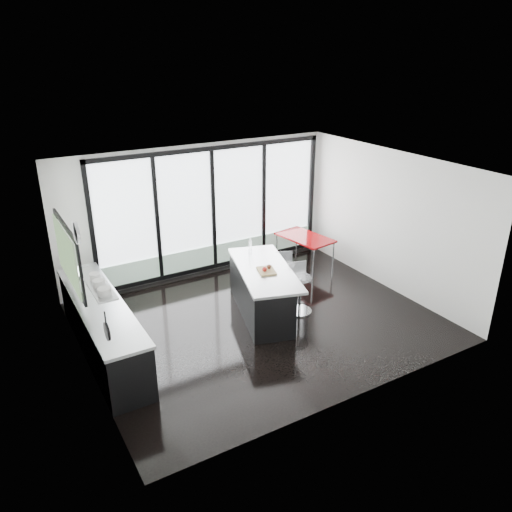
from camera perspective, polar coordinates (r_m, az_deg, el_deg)
floor at (r=9.12m, az=0.41°, el=-7.43°), size 6.00×5.00×0.00m
ceiling at (r=8.07m, az=0.47°, el=9.98°), size 6.00×5.00×0.00m
wall_back at (r=10.71m, az=-5.08°, el=4.67°), size 6.00×0.09×2.80m
wall_front at (r=6.68m, az=11.52°, el=-6.27°), size 6.00×0.00×2.80m
wall_left at (r=7.73m, az=-19.96°, el=-1.73°), size 0.26×5.00×2.80m
wall_right at (r=10.27m, az=15.03°, el=3.90°), size 0.00×5.00×2.80m
counter_cabinets at (r=8.38m, az=-17.11°, el=-7.84°), size 0.69×3.24×1.36m
island at (r=9.19m, az=0.52°, el=-3.94°), size 1.51×2.36×1.16m
bar_stool_near at (r=9.28m, az=5.04°, el=-4.37°), size 0.53×0.53×0.74m
bar_stool_far at (r=9.85m, az=3.30°, el=-2.77°), size 0.57×0.57×0.69m
red_table at (r=11.29m, az=5.55°, el=0.60°), size 0.93×1.38×0.68m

